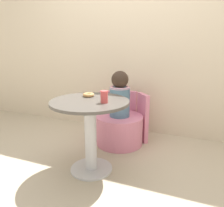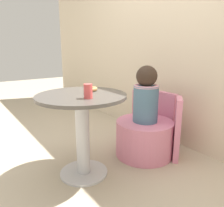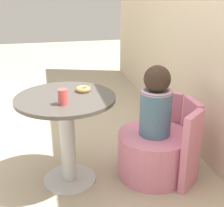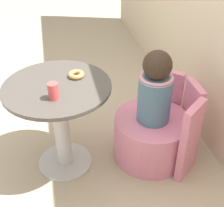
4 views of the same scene
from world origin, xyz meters
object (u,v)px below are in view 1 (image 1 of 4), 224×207
at_px(donut, 89,95).
at_px(cup, 104,97).
at_px(tub_chair, 119,130).
at_px(round_table, 90,123).
at_px(child_figure, 120,95).

distance_m(donut, cup, 0.28).
bearing_deg(donut, tub_chair, 75.74).
relative_size(round_table, tub_chair, 1.27).
bearing_deg(donut, child_figure, 75.74).
bearing_deg(tub_chair, cup, -81.29).
xyz_separation_m(round_table, cup, (0.15, -0.02, 0.25)).
relative_size(child_figure, cup, 5.12).
height_order(round_table, tub_chair, round_table).
height_order(donut, cup, cup).
bearing_deg(child_figure, cup, -81.29).
relative_size(tub_chair, child_figure, 1.04).
relative_size(tub_chair, cup, 5.33).
distance_m(round_table, child_figure, 0.65).
height_order(tub_chair, cup, cup).
distance_m(tub_chair, cup, 0.87).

